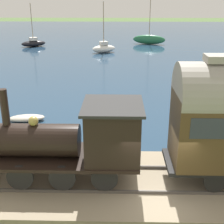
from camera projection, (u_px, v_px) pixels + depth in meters
The scene contains 8 objects.
ground_plane at pixel (155, 200), 11.37m from camera, with size 200.00×200.00×0.00m, color #476033.
harbor_water at pixel (127, 40), 51.99m from camera, with size 80.00×80.00×0.01m.
rail_embankment at pixel (153, 184), 11.98m from camera, with size 4.72×56.00×0.49m.
steam_locomotive at pixel (78, 138), 11.36m from camera, with size 2.32×6.02×3.46m.
sailboat_white at pixel (104, 48), 40.58m from camera, with size 2.69×3.48×6.31m.
sailboat_black at pixel (33, 43), 45.45m from camera, with size 3.10×3.79×6.03m.
sailboat_green at pixel (149, 39), 47.59m from camera, with size 2.33×5.06×8.15m.
rowboat_far_out at pixel (27, 118), 18.48m from camera, with size 1.26×2.22×0.35m.
Camera 1 is at (-9.56, 1.35, 6.99)m, focal length 50.00 mm.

